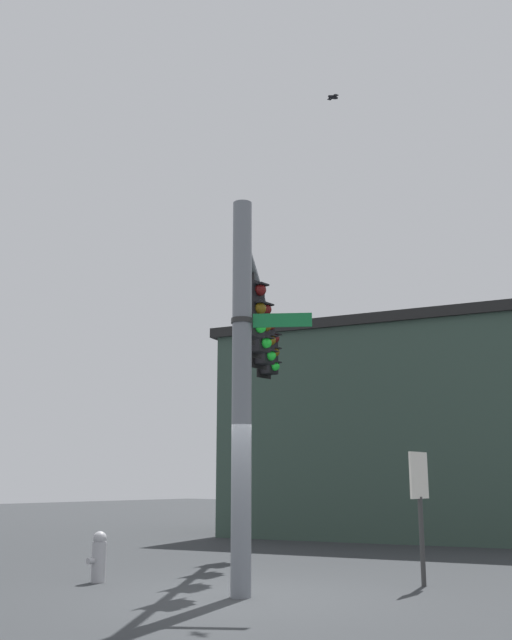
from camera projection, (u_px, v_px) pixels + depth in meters
ground_plane at (241, 598)px, 10.45m from camera, size 80.00×80.00×0.00m
signal_pole at (242, 389)px, 11.12m from camera, size 0.31×0.31×6.11m
mast_arm at (260, 293)px, 15.12m from camera, size 5.99×4.13×0.16m
traffic_light_nearest_pole at (253, 309)px, 13.27m from camera, size 0.54×0.49×1.31m
traffic_light_mid_inner at (260, 327)px, 14.78m from camera, size 0.54×0.49×1.31m
traffic_light_mid_outer at (265, 341)px, 16.29m from camera, size 0.54×0.49×1.31m
traffic_light_arm_end at (270, 353)px, 17.80m from camera, size 0.54×0.49×1.31m
street_name_sign at (258, 321)px, 11.33m from camera, size 0.81×1.10×0.22m
bird_flying at (333, 97)px, 14.82m from camera, size 0.24×0.35×0.12m
storefront_building at (419, 430)px, 22.19m from camera, size 9.05×12.66×6.33m
fire_hydrant at (99, 556)px, 12.08m from camera, size 0.35×0.24×0.82m
historical_marker at (420, 497)px, 11.86m from camera, size 0.60×0.08×2.13m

